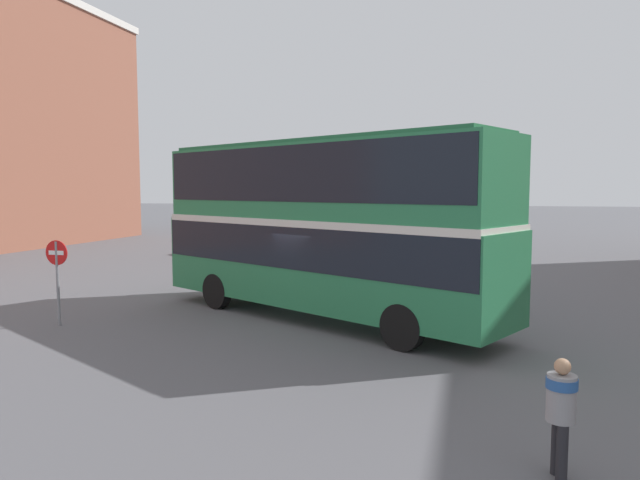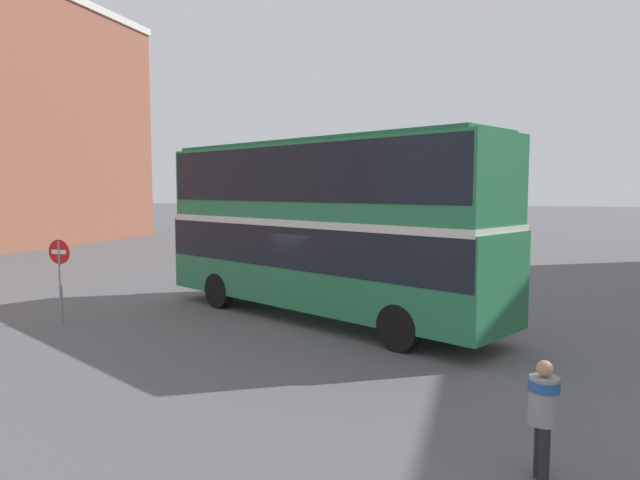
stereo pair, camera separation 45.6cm
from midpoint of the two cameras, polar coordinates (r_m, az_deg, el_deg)
name	(u,v)px [view 2 (the right image)]	position (r m, az deg, el deg)	size (l,w,h in m)	color
ground_plane	(320,321)	(16.24, 0.86, -8.09)	(240.00, 240.00, 0.00)	#5B5B60
double_decker_bus	(320,218)	(16.09, 0.81, 2.20)	(11.03, 7.32, 5.05)	#287A4C
pedestrian_foreground	(543,408)	(8.04, 23.00, -15.21)	(0.43, 0.43, 1.58)	#232328
parked_car_kerb_near	(238,241)	(32.98, -7.77, -0.07)	(4.87, 2.35, 1.50)	black
no_entry_sign	(60,267)	(17.07, -23.88, -2.45)	(0.67, 0.08, 2.33)	gray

